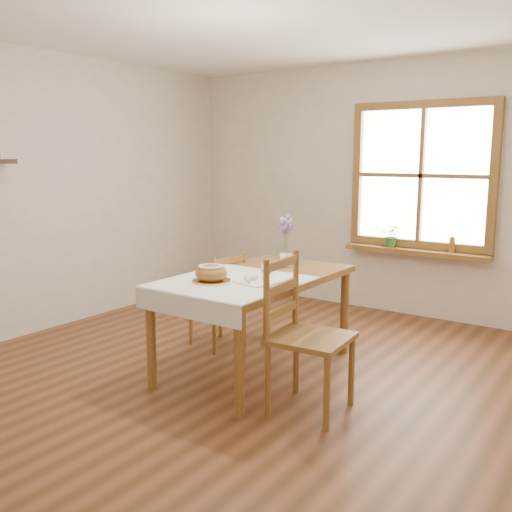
{
  "coord_description": "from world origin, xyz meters",
  "views": [
    {
      "loc": [
        2.44,
        -3.18,
        1.66
      ],
      "look_at": [
        0.0,
        0.3,
        0.9
      ],
      "focal_mm": 40.0,
      "sensor_mm": 36.0,
      "label": 1
    }
  ],
  "objects_px": {
    "chair_right": "(311,336)",
    "bread_plate": "(211,281)",
    "dining_table": "(256,286)",
    "chair_left": "(217,299)",
    "flower_vase": "(286,261)"
  },
  "relations": [
    {
      "from": "chair_right",
      "to": "bread_plate",
      "type": "relative_size",
      "value": 3.81
    },
    {
      "from": "dining_table",
      "to": "chair_left",
      "type": "bearing_deg",
      "value": 155.91
    },
    {
      "from": "dining_table",
      "to": "bread_plate",
      "type": "distance_m",
      "value": 0.43
    },
    {
      "from": "bread_plate",
      "to": "flower_vase",
      "type": "relative_size",
      "value": 2.52
    },
    {
      "from": "dining_table",
      "to": "chair_right",
      "type": "height_order",
      "value": "chair_right"
    },
    {
      "from": "flower_vase",
      "to": "bread_plate",
      "type": "bearing_deg",
      "value": -98.28
    },
    {
      "from": "chair_left",
      "to": "flower_vase",
      "type": "xyz_separation_m",
      "value": [
        0.62,
        0.13,
        0.39
      ]
    },
    {
      "from": "chair_left",
      "to": "chair_right",
      "type": "bearing_deg",
      "value": 75.51
    },
    {
      "from": "chair_right",
      "to": "bread_plate",
      "type": "xyz_separation_m",
      "value": [
        -0.82,
        -0.01,
        0.26
      ]
    },
    {
      "from": "chair_left",
      "to": "bread_plate",
      "type": "relative_size",
      "value": 3.11
    },
    {
      "from": "dining_table",
      "to": "chair_right",
      "type": "distance_m",
      "value": 0.83
    },
    {
      "from": "bread_plate",
      "to": "flower_vase",
      "type": "height_order",
      "value": "flower_vase"
    },
    {
      "from": "bread_plate",
      "to": "dining_table",
      "type": "bearing_deg",
      "value": 75.63
    },
    {
      "from": "dining_table",
      "to": "chair_left",
      "type": "relative_size",
      "value": 1.92
    },
    {
      "from": "dining_table",
      "to": "chair_left",
      "type": "height_order",
      "value": "chair_left"
    }
  ]
}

